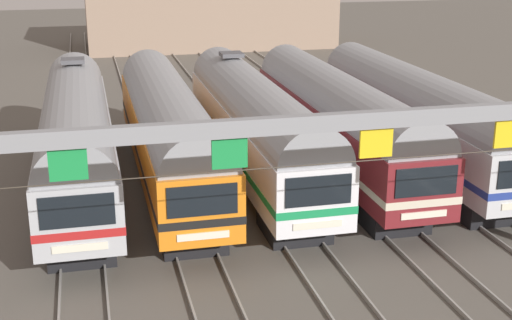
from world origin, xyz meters
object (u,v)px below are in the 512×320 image
commuter_train_stainless (77,134)px  commuter_train_white (255,123)px  commuter_train_orange (168,128)px  catenary_gantry (375,157)px  commuter_train_silver (415,113)px  commuter_train_maroon (337,118)px

commuter_train_stainless → commuter_train_white: same height
commuter_train_stainless → commuter_train_white: (7.74, 0.00, 0.00)m
commuter_train_stainless → commuter_train_orange: commuter_train_stainless is taller
commuter_train_stainless → catenary_gantry: size_ratio=0.87×
commuter_train_orange → commuter_train_stainless: bearing=179.9°
commuter_train_silver → catenary_gantry: size_ratio=0.87×
commuter_train_white → catenary_gantry: (0.00, -13.50, 2.53)m
commuter_train_white → commuter_train_maroon: commuter_train_white is taller
commuter_train_stainless → commuter_train_silver: (15.48, -0.00, -0.00)m
commuter_train_stainless → commuter_train_silver: 15.48m
catenary_gantry → commuter_train_silver: bearing=60.2°
commuter_train_silver → catenary_gantry: bearing=-119.8°
commuter_train_white → catenary_gantry: catenary_gantry is taller
commuter_train_white → commuter_train_silver: (7.74, -0.00, -0.00)m
commuter_train_maroon → commuter_train_silver: same height
commuter_train_stainless → commuter_train_maroon: size_ratio=1.00×
commuter_train_orange → catenary_gantry: 14.27m
commuter_train_orange → catenary_gantry: (3.87, -13.49, 2.53)m
commuter_train_orange → commuter_train_white: 3.87m
commuter_train_orange → catenary_gantry: bearing=-74.0°
commuter_train_orange → commuter_train_maroon: size_ratio=1.00×
commuter_train_maroon → commuter_train_stainless: bearing=180.0°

